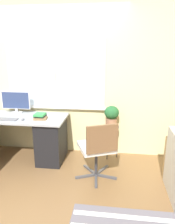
# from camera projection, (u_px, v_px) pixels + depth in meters

# --- Properties ---
(ground_plane) EXTENTS (14.00, 14.00, 0.00)m
(ground_plane) POSITION_uv_depth(u_px,v_px,m) (43.00, 170.00, 3.42)
(ground_plane) COLOR brown
(wall_back_with_window) EXTENTS (9.00, 0.12, 2.70)m
(wall_back_with_window) POSITION_uv_depth(u_px,v_px,m) (53.00, 77.00, 3.77)
(wall_back_with_window) COLOR beige
(wall_back_with_window) RESTS_ON ground_plane
(desk) EXTENTS (1.80, 0.69, 0.75)m
(desk) POSITION_uv_depth(u_px,v_px,m) (14.00, 136.00, 3.71)
(desk) COLOR #9EA3A8
(desk) RESTS_ON ground_plane
(monitor) EXTENTS (0.50, 0.19, 0.38)m
(monitor) POSITION_uv_depth(u_px,v_px,m) (16.00, 102.00, 3.75)
(monitor) COLOR silver
(monitor) RESTS_ON desk
(keyboard) EXTENTS (0.34, 0.12, 0.02)m
(keyboard) POSITION_uv_depth(u_px,v_px,m) (7.00, 119.00, 3.43)
(keyboard) COLOR slate
(keyboard) RESTS_ON desk
(mouse) EXTENTS (0.04, 0.07, 0.04)m
(mouse) POSITION_uv_depth(u_px,v_px,m) (23.00, 119.00, 3.41)
(mouse) COLOR slate
(mouse) RESTS_ON desk
(book_stack) EXTENTS (0.21, 0.19, 0.09)m
(book_stack) POSITION_uv_depth(u_px,v_px,m) (40.00, 116.00, 3.46)
(book_stack) COLOR olive
(book_stack) RESTS_ON desk
(office_chair_swivel) EXTENTS (0.62, 0.62, 0.88)m
(office_chair_swivel) POSITION_uv_depth(u_px,v_px,m) (98.00, 148.00, 3.07)
(office_chair_swivel) COLOR #47474C
(office_chair_swivel) RESTS_ON ground_plane
(plant_stand) EXTENTS (0.26, 0.26, 0.57)m
(plant_stand) POSITION_uv_depth(u_px,v_px,m) (111.00, 130.00, 3.69)
(plant_stand) COLOR #333338
(plant_stand) RESTS_ON ground_plane
(potted_plant) EXTENTS (0.24, 0.24, 0.35)m
(potted_plant) POSITION_uv_depth(u_px,v_px,m) (112.00, 115.00, 3.62)
(potted_plant) COLOR #9E6B4C
(potted_plant) RESTS_ON plant_stand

